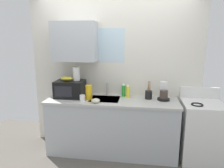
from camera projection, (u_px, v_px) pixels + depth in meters
kitchen_wall_assembly at (109, 69)px, 3.53m from camera, size 2.84×0.42×2.50m
counter_unit at (112, 126)px, 3.41m from camera, size 2.07×0.63×0.90m
sink_faucet at (107, 89)px, 3.54m from camera, size 0.03×0.03×0.21m
stove_range at (201, 131)px, 3.22m from camera, size 0.60×0.60×1.08m
microwave at (70, 89)px, 3.43m from camera, size 0.46×0.35×0.27m
banana_bunch at (67, 79)px, 3.40m from camera, size 0.20×0.11×0.07m
paper_towel_roll at (76, 74)px, 3.41m from camera, size 0.11×0.11×0.22m
coffee_maker at (164, 93)px, 3.28m from camera, size 0.19×0.21×0.28m
dish_soap_bottle_green at (124, 90)px, 3.47m from camera, size 0.06×0.06×0.22m
dish_soap_bottle_yellow at (128, 91)px, 3.40m from camera, size 0.06×0.06×0.22m
cereal_canister at (89, 92)px, 3.29m from camera, size 0.10×0.10×0.23m
mug_white at (82, 98)px, 3.23m from camera, size 0.08×0.08×0.09m
utensil_crock at (149, 95)px, 3.33m from camera, size 0.11×0.11×0.29m
small_bowl at (96, 101)px, 3.14m from camera, size 0.13×0.13×0.06m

